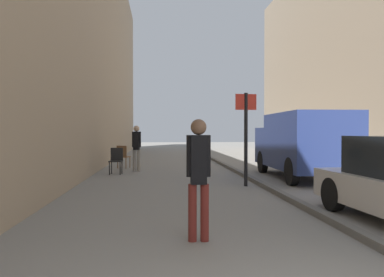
{
  "coord_description": "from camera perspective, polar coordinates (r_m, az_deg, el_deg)",
  "views": [
    {
      "loc": [
        -1.25,
        -1.79,
        1.53
      ],
      "look_at": [
        0.14,
        14.66,
        1.22
      ],
      "focal_mm": 35.47,
      "sensor_mm": 36.0,
      "label": 1
    }
  ],
  "objects": [
    {
      "name": "delivery_van",
      "position": [
        12.87,
        16.26,
        -0.67
      ],
      "size": [
        2.07,
        4.9,
        2.11
      ],
      "rotation": [
        0.0,
        0.0,
        -0.02
      ],
      "color": "navy",
      "rests_on": "ground_plane"
    },
    {
      "name": "ground_plane",
      "position": [
        13.93,
        0.35,
        -5.23
      ],
      "size": [
        80.0,
        80.0,
        0.0
      ],
      "primitive_type": "plane",
      "color": "gray"
    },
    {
      "name": "kerb_strip",
      "position": [
        14.15,
        6.76,
        -4.89
      ],
      "size": [
        0.16,
        40.0,
        0.12
      ],
      "primitive_type": "cube",
      "color": "#615F5B",
      "rests_on": "ground_plane"
    },
    {
      "name": "building_facade_left",
      "position": [
        14.86,
        -19.74,
        17.33
      ],
      "size": [
        2.58,
        40.0,
        11.41
      ],
      "primitive_type": "cube",
      "color": "gray",
      "rests_on": "ground_plane"
    },
    {
      "name": "pedestrian_mid_block",
      "position": [
        14.63,
        -8.35,
        -0.97
      ],
      "size": [
        0.34,
        0.23,
        1.75
      ],
      "rotation": [
        0.0,
        0.0,
        2.96
      ],
      "color": "gray",
      "rests_on": "ground_plane"
    },
    {
      "name": "street_sign_post",
      "position": [
        10.66,
        8.1,
        1.15
      ],
      "size": [
        0.6,
        0.1,
        2.6
      ],
      "rotation": [
        0.0,
        0.0,
        3.23
      ],
      "color": "black",
      "rests_on": "ground_plane"
    },
    {
      "name": "pedestrian_main_foreground",
      "position": [
        5.27,
        0.99,
        -4.89
      ],
      "size": [
        0.34,
        0.22,
        1.7
      ],
      "rotation": [
        0.0,
        0.0,
        -0.02
      ],
      "color": "maroon",
      "rests_on": "ground_plane"
    },
    {
      "name": "cafe_chair_near_window",
      "position": [
        13.83,
        -11.32,
        -3.02
      ],
      "size": [
        0.47,
        0.47,
        0.94
      ],
      "rotation": [
        0.0,
        0.0,
        3.07
      ],
      "color": "black",
      "rests_on": "ground_plane"
    },
    {
      "name": "cafe_chair_by_doorway",
      "position": [
        15.98,
        -10.35,
        -2.47
      ],
      "size": [
        0.57,
        0.57,
        0.94
      ],
      "rotation": [
        0.0,
        0.0,
        5.92
      ],
      "color": "brown",
      "rests_on": "ground_plane"
    }
  ]
}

